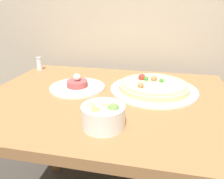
{
  "coord_description": "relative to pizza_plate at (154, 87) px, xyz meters",
  "views": [
    {
      "loc": [
        0.19,
        -0.4,
        1.08
      ],
      "look_at": [
        0.03,
        0.36,
        0.77
      ],
      "focal_mm": 35.0,
      "sensor_mm": 36.0,
      "label": 1
    }
  ],
  "objects": [
    {
      "name": "pizza_plate",
      "position": [
        0.0,
        0.0,
        0.0
      ],
      "size": [
        0.37,
        0.37,
        0.06
      ],
      "color": "silver",
      "rests_on": "dining_table"
    },
    {
      "name": "salt_shaker",
      "position": [
        -0.64,
        0.19,
        0.02
      ],
      "size": [
        0.03,
        0.03,
        0.07
      ],
      "color": "silver",
      "rests_on": "dining_table"
    },
    {
      "name": "tartare_plate",
      "position": [
        -0.33,
        -0.04,
        -0.01
      ],
      "size": [
        0.24,
        0.24,
        0.07
      ],
      "color": "silver",
      "rests_on": "dining_table"
    },
    {
      "name": "dining_table",
      "position": [
        -0.18,
        -0.1,
        -0.13
      ],
      "size": [
        1.01,
        0.77,
        0.73
      ],
      "color": "olive",
      "rests_on": "ground_plane"
    },
    {
      "name": "small_bowl",
      "position": [
        -0.14,
        -0.33,
        0.02
      ],
      "size": [
        0.13,
        0.13,
        0.08
      ],
      "color": "silver",
      "rests_on": "dining_table"
    }
  ]
}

